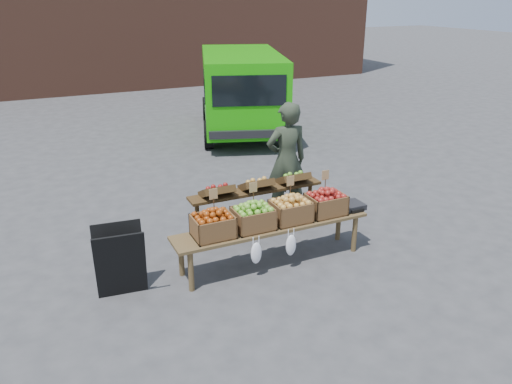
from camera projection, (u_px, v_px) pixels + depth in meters
name	position (u px, v px, depth m)	size (l,w,h in m)	color
ground	(216.00, 256.00, 6.96)	(80.00, 80.00, 0.00)	#3F3F41
delivery_van	(241.00, 93.00, 12.79)	(2.07, 4.53, 2.03)	#1A9F09
vendor	(287.00, 161.00, 7.90)	(0.68, 0.45, 1.88)	#2B3425
chalkboard_sign	(120.00, 261.00, 5.92)	(0.59, 0.32, 0.89)	black
back_table	(256.00, 207.00, 7.24)	(2.10, 0.44, 1.04)	#3B2813
display_bench	(272.00, 244.00, 6.68)	(2.70, 0.56, 0.57)	brown
crate_golden_apples	(213.00, 226.00, 6.20)	(0.50, 0.40, 0.28)	#9D3F0F
crate_russet_pears	(253.00, 218.00, 6.42)	(0.50, 0.40, 0.28)	#5A932B
crate_red_apples	(291.00, 211.00, 6.63)	(0.50, 0.40, 0.28)	gold
crate_green_apples	(326.00, 204.00, 6.85)	(0.50, 0.40, 0.28)	maroon
weighing_scale	(351.00, 206.00, 7.05)	(0.34, 0.30, 0.08)	black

